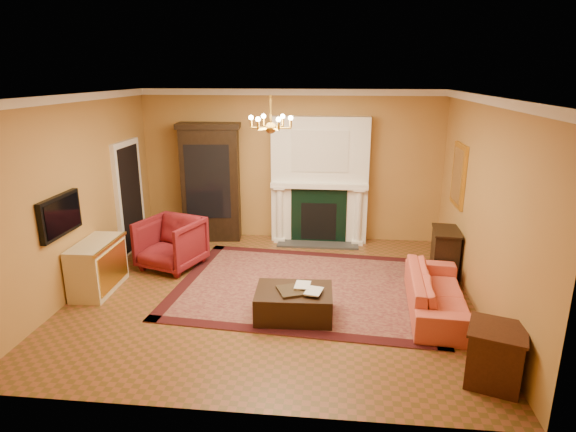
# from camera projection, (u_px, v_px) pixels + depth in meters

# --- Properties ---
(floor) EXTENTS (6.00, 5.50, 0.02)m
(floor) POSITION_uv_depth(u_px,v_px,m) (272.00, 294.00, 7.48)
(floor) COLOR brown
(floor) RESTS_ON ground
(ceiling) EXTENTS (6.00, 5.50, 0.02)m
(ceiling) POSITION_uv_depth(u_px,v_px,m) (270.00, 94.00, 6.62)
(ceiling) COLOR white
(ceiling) RESTS_ON wall_back
(wall_back) EXTENTS (6.00, 0.02, 3.00)m
(wall_back) POSITION_uv_depth(u_px,v_px,m) (290.00, 166.00, 9.68)
(wall_back) COLOR #B0803F
(wall_back) RESTS_ON floor
(wall_front) EXTENTS (6.00, 0.02, 3.00)m
(wall_front) POSITION_uv_depth(u_px,v_px,m) (230.00, 276.00, 4.42)
(wall_front) COLOR #B0803F
(wall_front) RESTS_ON floor
(wall_left) EXTENTS (0.02, 5.50, 3.00)m
(wall_left) POSITION_uv_depth(u_px,v_px,m) (77.00, 195.00, 7.35)
(wall_left) COLOR #B0803F
(wall_left) RESTS_ON floor
(wall_right) EXTENTS (0.02, 5.50, 3.00)m
(wall_right) POSITION_uv_depth(u_px,v_px,m) (484.00, 206.00, 6.75)
(wall_right) COLOR #B0803F
(wall_right) RESTS_ON floor
(fireplace) EXTENTS (1.90, 0.70, 2.50)m
(fireplace) POSITION_uv_depth(u_px,v_px,m) (320.00, 183.00, 9.53)
(fireplace) COLOR white
(fireplace) RESTS_ON wall_back
(crown_molding) EXTENTS (6.00, 5.50, 0.12)m
(crown_molding) POSITION_uv_depth(u_px,v_px,m) (279.00, 96.00, 7.55)
(crown_molding) COLOR white
(crown_molding) RESTS_ON ceiling
(doorway) EXTENTS (0.08, 1.05, 2.10)m
(doorway) POSITION_uv_depth(u_px,v_px,m) (130.00, 197.00, 9.10)
(doorway) COLOR white
(doorway) RESTS_ON wall_left
(tv_panel) EXTENTS (0.09, 0.95, 0.58)m
(tv_panel) POSITION_uv_depth(u_px,v_px,m) (60.00, 216.00, 6.82)
(tv_panel) COLOR black
(tv_panel) RESTS_ON wall_left
(gilt_mirror) EXTENTS (0.06, 0.76, 1.05)m
(gilt_mirror) POSITION_uv_depth(u_px,v_px,m) (459.00, 175.00, 8.04)
(gilt_mirror) COLOR gold
(gilt_mirror) RESTS_ON wall_right
(chandelier) EXTENTS (0.63, 0.55, 0.53)m
(chandelier) POSITION_uv_depth(u_px,v_px,m) (271.00, 124.00, 6.73)
(chandelier) COLOR #B98D32
(chandelier) RESTS_ON ceiling
(oriental_rug) EXTENTS (4.35, 3.40, 0.02)m
(oriental_rug) POSITION_uv_depth(u_px,v_px,m) (307.00, 287.00, 7.69)
(oriental_rug) COLOR #420E1A
(oriental_rug) RESTS_ON floor
(china_cabinet) EXTENTS (1.18, 0.64, 2.26)m
(china_cabinet) POSITION_uv_depth(u_px,v_px,m) (211.00, 185.00, 9.69)
(china_cabinet) COLOR black
(china_cabinet) RESTS_ON floor
(wingback_armchair) EXTENTS (1.18, 1.14, 0.97)m
(wingback_armchair) POSITION_uv_depth(u_px,v_px,m) (171.00, 241.00, 8.36)
(wingback_armchair) COLOR maroon
(wingback_armchair) RESTS_ON floor
(pedestal_table) EXTENTS (0.39, 0.39, 0.69)m
(pedestal_table) POSITION_uv_depth(u_px,v_px,m) (158.00, 234.00, 8.96)
(pedestal_table) COLOR black
(pedestal_table) RESTS_ON floor
(commode) EXTENTS (0.53, 1.08, 0.80)m
(commode) POSITION_uv_depth(u_px,v_px,m) (97.00, 266.00, 7.49)
(commode) COLOR beige
(commode) RESTS_ON floor
(coral_sofa) EXTENTS (0.70, 2.02, 0.78)m
(coral_sofa) POSITION_uv_depth(u_px,v_px,m) (438.00, 287.00, 6.80)
(coral_sofa) COLOR #C9573F
(coral_sofa) RESTS_ON floor
(end_table) EXTENTS (0.70, 0.70, 0.63)m
(end_table) POSITION_uv_depth(u_px,v_px,m) (495.00, 357.00, 5.24)
(end_table) COLOR #3B1C10
(end_table) RESTS_ON floor
(console_table) EXTENTS (0.46, 0.73, 0.77)m
(console_table) POSITION_uv_depth(u_px,v_px,m) (445.00, 253.00, 8.06)
(console_table) COLOR black
(console_table) RESTS_ON floor
(leather_ottoman) EXTENTS (1.09, 0.81, 0.39)m
(leather_ottoman) POSITION_uv_depth(u_px,v_px,m) (294.00, 303.00, 6.70)
(leather_ottoman) COLOR black
(leather_ottoman) RESTS_ON oriental_rug
(ottoman_tray) EXTENTS (0.61, 0.55, 0.03)m
(ottoman_tray) POSITION_uv_depth(u_px,v_px,m) (297.00, 290.00, 6.61)
(ottoman_tray) COLOR black
(ottoman_tray) RESTS_ON leather_ottoman
(book_a) EXTENTS (0.21, 0.04, 0.28)m
(book_a) POSITION_uv_depth(u_px,v_px,m) (295.00, 276.00, 6.66)
(book_a) COLOR gray
(book_a) RESTS_ON ottoman_tray
(book_b) EXTENTS (0.22, 0.07, 0.29)m
(book_b) POSITION_uv_depth(u_px,v_px,m) (306.00, 281.00, 6.50)
(book_b) COLOR gray
(book_b) RESTS_ON ottoman_tray
(topiary_left) EXTENTS (0.15, 0.15, 0.41)m
(topiary_left) POSITION_uv_depth(u_px,v_px,m) (291.00, 170.00, 9.47)
(topiary_left) COLOR tan
(topiary_left) RESTS_ON fireplace
(topiary_right) EXTENTS (0.15, 0.15, 0.42)m
(topiary_right) POSITION_uv_depth(u_px,v_px,m) (358.00, 171.00, 9.34)
(topiary_right) COLOR tan
(topiary_right) RESTS_ON fireplace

